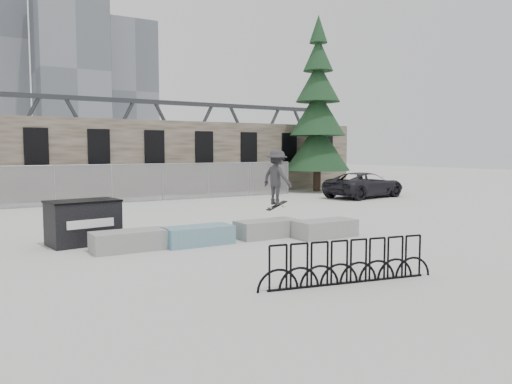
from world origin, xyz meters
TOP-DOWN VIEW (x-y plane):
  - ground at (0.00, 0.00)m, footprint 120.00×120.00m
  - stone_wall at (0.00, 16.24)m, footprint 36.00×2.58m
  - chainlink_fence at (-0.00, 12.50)m, footprint 22.06×0.06m
  - planter_far_left at (-2.85, 0.06)m, footprint 2.00×0.90m
  - planter_center_left at (-0.88, -0.14)m, footprint 2.00×0.90m
  - planter_center_right at (1.50, -0.13)m, footprint 2.00×0.90m
  - planter_offset at (3.08, -1.05)m, footprint 2.00×0.90m
  - dumpster at (-3.70, 1.66)m, footprint 2.11×1.46m
  - bike_rack at (0.02, -5.60)m, footprint 3.98×0.81m
  - spruce_tree at (13.76, 13.09)m, footprint 4.31×4.31m
  - truss_bridge at (10.00, 55.00)m, footprint 70.00×3.00m
  - suv at (13.48, 8.26)m, footprint 5.56×3.22m
  - skateboarder at (2.20, 0.39)m, footprint 0.93×1.29m

SIDE VIEW (x-z plane):
  - ground at x=0.00m, z-range 0.00..0.00m
  - planter_far_left at x=-2.85m, z-range 0.02..0.56m
  - planter_center_left at x=-0.88m, z-range 0.02..0.56m
  - planter_center_right at x=1.50m, z-range 0.02..0.56m
  - planter_offset at x=3.08m, z-range 0.02..0.56m
  - bike_rack at x=0.02m, z-range -0.01..0.89m
  - dumpster at x=-3.70m, z-range 0.01..1.30m
  - suv at x=13.48m, z-range 0.00..1.46m
  - chainlink_fence at x=0.00m, z-range 0.03..2.05m
  - skateboarder at x=2.20m, z-range 0.86..2.83m
  - stone_wall at x=0.00m, z-range 0.01..4.51m
  - truss_bridge at x=10.00m, z-range -0.77..9.03m
  - spruce_tree at x=13.76m, z-range -0.88..10.62m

